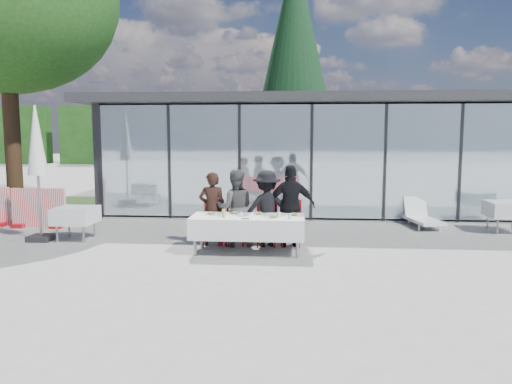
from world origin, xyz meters
TOP-DOWN VIEW (x-y plane):
  - ground at (0.00, 0.00)m, footprint 90.00×90.00m
  - pavilion at (2.00, 8.16)m, footprint 14.80×8.80m
  - treeline at (-2.00, 28.00)m, footprint 62.50×2.00m
  - dining_table at (-0.34, 0.33)m, footprint 2.26×0.96m
  - diner_a at (-1.16, 0.96)m, footprint 0.65×0.65m
  - diner_chair_a at (-1.16, 1.08)m, footprint 0.44×0.44m
  - diner_b at (-0.66, 0.96)m, footprint 0.89×0.89m
  - diner_chair_b at (-0.66, 1.08)m, footprint 0.44×0.44m
  - diner_c at (0.00, 0.96)m, footprint 1.30×1.30m
  - diner_chair_c at (0.00, 1.08)m, footprint 0.44×0.44m
  - diner_d at (0.52, 0.96)m, footprint 1.13×1.13m
  - diner_chair_d at (0.52, 1.08)m, footprint 0.44×0.44m
  - plate_a at (-1.10, 0.43)m, footprint 0.23×0.23m
  - plate_b at (-0.61, 0.49)m, footprint 0.23×0.23m
  - plate_c at (-0.12, 0.49)m, footprint 0.23×0.23m
  - plate_d at (0.58, 0.43)m, footprint 0.23×0.23m
  - plate_extra at (0.18, 0.15)m, footprint 0.23×0.23m
  - juice_bottle at (-0.80, 0.15)m, footprint 0.06×0.06m
  - drinking_glasses at (0.11, 0.18)m, footprint 1.03×0.23m
  - folded_eyeglasses at (-0.35, -0.02)m, footprint 0.14×0.03m
  - spare_table_left at (-4.32, 1.25)m, footprint 0.86×0.86m
  - spare_table_right at (5.71, 2.94)m, footprint 0.86×0.86m
  - spare_chair_b at (6.03, 4.31)m, footprint 0.48×0.48m
  - market_umbrella at (-5.07, 1.10)m, footprint 0.50×0.50m
  - lounger at (3.86, 3.56)m, footprint 0.84×1.42m
  - deciduous_tree at (-8.50, 6.00)m, footprint 7.04×6.40m
  - conifer_tree at (0.50, 13.00)m, footprint 4.00×4.00m
  - grass_patch at (-8.50, 6.00)m, footprint 5.00×5.00m

SIDE VIEW (x-z plane):
  - ground at x=0.00m, z-range 0.00..0.00m
  - grass_patch at x=-8.50m, z-range 0.00..0.02m
  - lounger at x=3.86m, z-range -0.10..0.62m
  - diner_chair_a at x=-1.16m, z-range 0.05..1.03m
  - diner_chair_b at x=-0.66m, z-range 0.05..1.03m
  - diner_chair_c at x=0.00m, z-range 0.05..1.03m
  - diner_chair_d at x=0.52m, z-range 0.05..1.03m
  - spare_chair_b at x=6.03m, z-range 0.05..1.03m
  - dining_table at x=-0.34m, z-range 0.16..0.91m
  - spare_table_left at x=-4.32m, z-range 0.18..0.92m
  - spare_table_right at x=5.71m, z-range 0.18..0.92m
  - folded_eyeglasses at x=-0.35m, z-range 0.75..0.76m
  - plate_a at x=-1.10m, z-range 0.74..0.81m
  - plate_b at x=-0.61m, z-range 0.74..0.81m
  - plate_c at x=-0.12m, z-range 0.74..0.81m
  - plate_d at x=0.58m, z-range 0.74..0.81m
  - plate_extra at x=0.18m, z-range 0.74..0.81m
  - diner_a at x=-1.16m, z-range 0.00..1.58m
  - drinking_glasses at x=0.11m, z-range 0.75..0.85m
  - diner_c at x=0.00m, z-range 0.00..1.62m
  - diner_b at x=-0.66m, z-range 0.00..1.64m
  - juice_bottle at x=-0.80m, z-range 0.75..0.92m
  - diner_d at x=0.52m, z-range 0.00..1.74m
  - market_umbrella at x=-5.07m, z-range 0.52..3.52m
  - pavilion at x=2.00m, z-range 0.43..3.87m
  - treeline at x=-2.00m, z-range 0.00..4.40m
  - conifer_tree at x=0.50m, z-range 0.74..11.24m
  - deciduous_tree at x=-8.50m, z-range 1.79..11.17m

